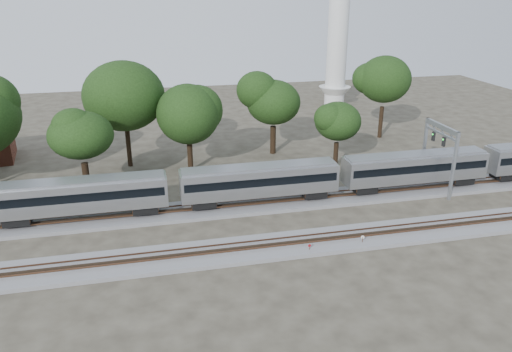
% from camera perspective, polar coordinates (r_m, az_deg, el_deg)
% --- Properties ---
extents(ground, '(160.00, 160.00, 0.00)m').
position_cam_1_polar(ground, '(52.09, -2.85, -6.57)').
color(ground, '#383328').
rests_on(ground, ground).
extents(track_far, '(160.00, 5.00, 0.73)m').
position_cam_1_polar(track_far, '(57.31, -3.91, -3.66)').
color(track_far, slate).
rests_on(track_far, ground).
extents(track_near, '(160.00, 5.00, 0.73)m').
position_cam_1_polar(track_near, '(48.53, -2.01, -8.51)').
color(track_near, slate).
rests_on(track_near, ground).
extents(train, '(113.40, 3.24, 4.78)m').
position_cam_1_polar(train, '(59.75, 9.69, 0.36)').
color(train, '#B4B7BC').
rests_on(train, ground).
extents(switch_stand_red, '(0.30, 0.10, 0.95)m').
position_cam_1_polar(switch_stand_red, '(48.47, 6.14, -8.12)').
color(switch_stand_red, '#512D19').
rests_on(switch_stand_red, ground).
extents(switch_stand_white, '(0.35, 0.13, 1.11)m').
position_cam_1_polar(switch_stand_white, '(50.53, 12.08, -7.08)').
color(switch_stand_white, '#512D19').
rests_on(switch_stand_white, ground).
extents(switch_lever, '(0.54, 0.37, 0.30)m').
position_cam_1_polar(switch_lever, '(48.56, 6.56, -8.71)').
color(switch_lever, '#512D19').
rests_on(switch_lever, ground).
extents(signal_gantry, '(0.58, 6.92, 8.42)m').
position_cam_1_polar(signal_gantry, '(64.60, 20.28, 3.57)').
color(signal_gantry, gray).
rests_on(signal_gantry, ground).
extents(tree_2, '(7.66, 7.66, 10.80)m').
position_cam_1_polar(tree_2, '(62.33, -19.39, 4.40)').
color(tree_2, black).
rests_on(tree_2, ground).
extents(tree_3, '(10.18, 10.18, 14.35)m').
position_cam_1_polar(tree_3, '(70.37, -14.87, 8.81)').
color(tree_3, black).
rests_on(tree_3, ground).
extents(tree_4, '(8.17, 8.17, 11.51)m').
position_cam_1_polar(tree_4, '(67.20, -7.78, 7.02)').
color(tree_4, black).
rests_on(tree_4, ground).
extents(tree_5, '(8.01, 8.01, 11.29)m').
position_cam_1_polar(tree_5, '(74.14, 2.01, 8.41)').
color(tree_5, black).
rests_on(tree_5, ground).
extents(tree_6, '(6.75, 6.75, 9.51)m').
position_cam_1_polar(tree_6, '(69.37, 9.33, 6.18)').
color(tree_6, black).
rests_on(tree_6, ground).
extents(tree_7, '(9.89, 9.89, 13.95)m').
position_cam_1_polar(tree_7, '(84.56, 14.49, 10.64)').
color(tree_7, black).
rests_on(tree_7, ground).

